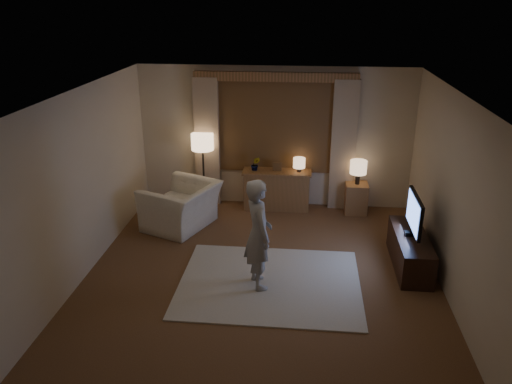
# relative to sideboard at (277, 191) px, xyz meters

# --- Properties ---
(room) EXTENTS (5.04, 5.54, 2.64)m
(room) POSITION_rel_sideboard_xyz_m (-0.06, -2.00, 0.98)
(room) COLOR brown
(room) RESTS_ON ground
(rug) EXTENTS (2.50, 2.00, 0.02)m
(rug) POSITION_rel_sideboard_xyz_m (0.07, -2.65, -0.34)
(rug) COLOR beige
(rug) RESTS_ON floor
(sideboard) EXTENTS (1.20, 0.40, 0.70)m
(sideboard) POSITION_rel_sideboard_xyz_m (0.00, 0.00, 0.00)
(sideboard) COLOR brown
(sideboard) RESTS_ON floor
(picture_frame) EXTENTS (0.16, 0.02, 0.20)m
(picture_frame) POSITION_rel_sideboard_xyz_m (0.00, 0.00, 0.45)
(picture_frame) COLOR brown
(picture_frame) RESTS_ON sideboard
(plant) EXTENTS (0.17, 0.13, 0.30)m
(plant) POSITION_rel_sideboard_xyz_m (-0.40, 0.00, 0.50)
(plant) COLOR #999999
(plant) RESTS_ON sideboard
(table_lamp_sideboard) EXTENTS (0.22, 0.22, 0.30)m
(table_lamp_sideboard) POSITION_rel_sideboard_xyz_m (0.40, 0.00, 0.55)
(table_lamp_sideboard) COLOR black
(table_lamp_sideboard) RESTS_ON sideboard
(floor_lamp) EXTENTS (0.41, 0.41, 1.40)m
(floor_lamp) POSITION_rel_sideboard_xyz_m (-1.37, 0.00, 0.83)
(floor_lamp) COLOR black
(floor_lamp) RESTS_ON floor
(armchair) EXTENTS (1.39, 1.47, 0.76)m
(armchair) POSITION_rel_sideboard_xyz_m (-1.58, -0.96, 0.03)
(armchair) COLOR #F2E7C7
(armchair) RESTS_ON floor
(side_table) EXTENTS (0.40, 0.40, 0.56)m
(side_table) POSITION_rel_sideboard_xyz_m (1.46, -0.05, -0.07)
(side_table) COLOR brown
(side_table) RESTS_ON floor
(table_lamp_side) EXTENTS (0.30, 0.30, 0.44)m
(table_lamp_side) POSITION_rel_sideboard_xyz_m (1.46, -0.05, 0.52)
(table_lamp_side) COLOR black
(table_lamp_side) RESTS_ON side_table
(tv_stand) EXTENTS (0.45, 1.40, 0.50)m
(tv_stand) POSITION_rel_sideboard_xyz_m (2.09, -1.96, -0.10)
(tv_stand) COLOR black
(tv_stand) RESTS_ON floor
(tv) EXTENTS (0.21, 0.86, 0.62)m
(tv) POSITION_rel_sideboard_xyz_m (2.08, -1.96, 0.49)
(tv) COLOR black
(tv) RESTS_ON tv_stand
(person) EXTENTS (0.55, 0.66, 1.54)m
(person) POSITION_rel_sideboard_xyz_m (-0.08, -2.72, 0.44)
(person) COLOR #ABA69E
(person) RESTS_ON rug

